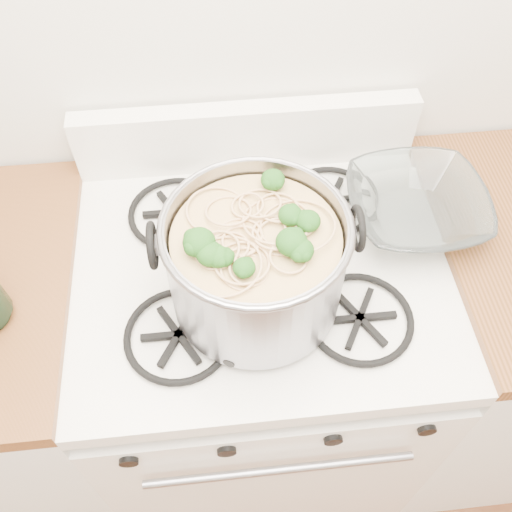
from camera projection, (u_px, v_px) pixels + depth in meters
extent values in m
cube|color=white|center=(260.00, 371.00, 1.56)|extent=(0.76, 0.65, 0.81)
cube|color=white|center=(261.00, 271.00, 1.18)|extent=(0.76, 0.65, 0.04)
cube|color=black|center=(274.00, 488.00, 1.36)|extent=(0.58, 0.02, 0.46)
cube|color=black|center=(261.00, 262.00, 1.15)|extent=(0.60, 0.56, 0.02)
cylinder|color=black|center=(129.00, 456.00, 1.05)|extent=(0.04, 0.03, 0.04)
cylinder|color=black|center=(226.00, 446.00, 1.06)|extent=(0.04, 0.03, 0.04)
cylinder|color=black|center=(332.00, 435.00, 1.07)|extent=(0.04, 0.03, 0.04)
cylinder|color=black|center=(425.00, 425.00, 1.08)|extent=(0.04, 0.03, 0.04)
cube|color=silver|center=(69.00, 384.00, 1.50)|extent=(0.25, 0.65, 0.88)
cube|color=#4E2E13|center=(8.00, 287.00, 1.13)|extent=(0.25, 0.65, 0.04)
cylinder|color=gray|center=(256.00, 263.00, 1.00)|extent=(0.31, 0.31, 0.21)
torus|color=gray|center=(256.00, 227.00, 0.92)|extent=(0.32, 0.32, 0.01)
torus|color=black|center=(152.00, 245.00, 0.93)|extent=(0.01, 0.08, 0.08)
torus|color=black|center=(357.00, 229.00, 0.96)|extent=(0.01, 0.08, 0.08)
cylinder|color=tan|center=(256.00, 268.00, 1.02)|extent=(0.29, 0.29, 0.18)
sphere|color=#1C4C14|center=(256.00, 230.00, 0.93)|extent=(0.04, 0.04, 0.04)
sphere|color=#1C4C14|center=(256.00, 230.00, 0.93)|extent=(0.04, 0.04, 0.04)
sphere|color=#1C4C14|center=(256.00, 230.00, 0.93)|extent=(0.04, 0.04, 0.04)
sphere|color=#1C4C14|center=(256.00, 230.00, 0.93)|extent=(0.04, 0.04, 0.04)
sphere|color=#1C4C14|center=(256.00, 230.00, 0.93)|extent=(0.04, 0.04, 0.04)
sphere|color=#1C4C14|center=(256.00, 230.00, 0.93)|extent=(0.04, 0.04, 0.04)
sphere|color=#1C4C14|center=(256.00, 230.00, 0.93)|extent=(0.04, 0.04, 0.04)
sphere|color=#1C4C14|center=(256.00, 230.00, 0.93)|extent=(0.04, 0.04, 0.04)
sphere|color=#1C4C14|center=(256.00, 230.00, 0.93)|extent=(0.04, 0.04, 0.04)
sphere|color=#1C4C14|center=(256.00, 230.00, 0.93)|extent=(0.04, 0.04, 0.04)
imported|color=white|center=(414.00, 213.00, 1.19)|extent=(0.12, 0.12, 0.03)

